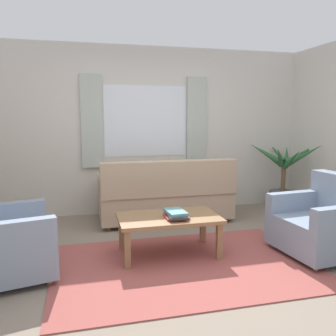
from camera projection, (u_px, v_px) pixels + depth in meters
name	position (u px, v px, depth m)	size (l,w,h in m)	color
ground_plane	(185.00, 266.00, 3.58)	(6.24, 6.24, 0.00)	gray
wall_back	(145.00, 131.00, 5.57)	(5.32, 0.12, 2.60)	silver
window_with_curtains	(146.00, 121.00, 5.47)	(1.98, 0.07, 1.40)	white
area_rug	(185.00, 265.00, 3.58)	(2.64, 1.76, 0.01)	#9E4C47
couch	(166.00, 196.00, 5.09)	(1.90, 0.82, 0.92)	tan
armchair_right	(323.00, 223.00, 3.85)	(0.90, 0.91, 0.88)	gray
coffee_table	(169.00, 221.00, 3.82)	(1.10, 0.64, 0.44)	olive
book_stack_on_table	(176.00, 214.00, 3.75)	(0.25, 0.34, 0.08)	#B23833
potted_plant	(283.00, 180.00, 5.71)	(1.20, 1.07, 1.16)	#56565B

